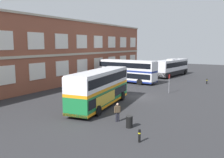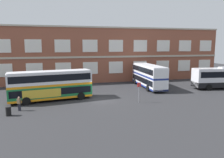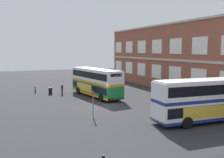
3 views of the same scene
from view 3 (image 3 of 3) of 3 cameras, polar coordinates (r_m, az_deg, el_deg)
ground_plane at (r=32.24m, az=1.20°, el=-5.75°), size 120.00×120.00×0.00m
brick_terminal_building at (r=40.23m, az=23.02°, el=3.99°), size 57.83×8.19×11.17m
double_decker_near at (r=37.78m, az=-3.62°, el=-0.65°), size 11.26×4.22×4.07m
double_decker_middle at (r=26.18m, az=20.62°, el=-4.23°), size 3.36×11.14×4.07m
waiting_passenger at (r=40.20m, az=-11.00°, el=-2.08°), size 0.58×0.45×1.70m
bus_stand_flag at (r=26.05m, az=-4.24°, el=-5.04°), size 0.44×0.10×2.70m
station_litter_bin at (r=40.81m, az=-13.50°, el=-2.60°), size 0.60×0.60×1.03m
safety_bollard_west at (r=42.83m, az=-16.64°, el=-2.30°), size 0.19×0.19×0.95m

